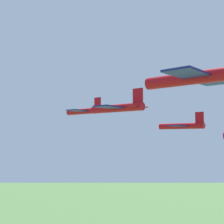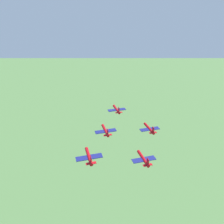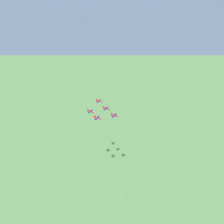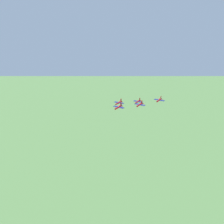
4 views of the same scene
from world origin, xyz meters
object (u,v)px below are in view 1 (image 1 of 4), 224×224
(jet_0, at_px, (85,111))
(jet_2, at_px, (183,126))
(jet_1, at_px, (118,108))
(jet_3, at_px, (197,77))

(jet_0, bearing_deg, jet_2, -59.53)
(jet_0, distance_m, jet_1, 20.27)
(jet_3, bearing_deg, jet_0, 59.53)
(jet_0, distance_m, jet_2, 20.50)
(jet_2, relative_size, jet_3, 1.00)
(jet_1, height_order, jet_3, jet_3)
(jet_0, bearing_deg, jet_1, -120.47)
(jet_2, bearing_deg, jet_0, 120.47)
(jet_1, bearing_deg, jet_3, -120.47)
(jet_0, xyz_separation_m, jet_3, (-37.32, -15.69, -0.08))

